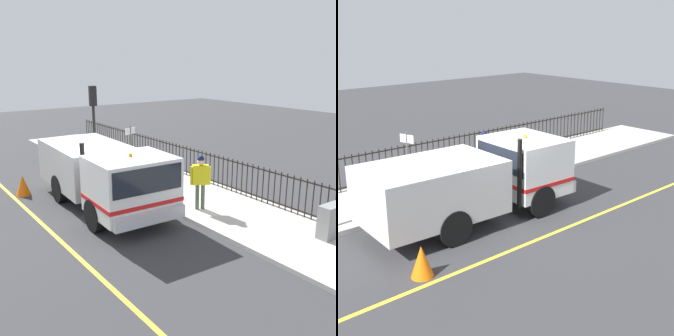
# 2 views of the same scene
# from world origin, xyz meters

# --- Properties ---
(ground_plane) EXTENTS (58.38, 58.38, 0.00)m
(ground_plane) POSITION_xyz_m (0.00, 0.00, 0.00)
(ground_plane) COLOR #38383A
(ground_plane) RESTS_ON ground
(sidewalk_slab) EXTENTS (3.18, 26.54, 0.12)m
(sidewalk_slab) POSITION_xyz_m (3.32, 0.00, 0.06)
(sidewalk_slab) COLOR beige
(sidewalk_slab) RESTS_ON ground
(lane_marking) EXTENTS (0.12, 23.88, 0.01)m
(lane_marking) POSITION_xyz_m (-1.95, 0.00, 0.00)
(lane_marking) COLOR yellow
(lane_marking) RESTS_ON ground
(work_truck) EXTENTS (2.60, 6.39, 2.46)m
(work_truck) POSITION_xyz_m (0.23, 0.24, 1.26)
(work_truck) COLOR white
(work_truck) RESTS_ON ground
(worker_standing) EXTENTS (0.56, 0.46, 1.78)m
(worker_standing) POSITION_xyz_m (2.52, -1.81, 1.21)
(worker_standing) COLOR yellow
(worker_standing) RESTS_ON sidewalk_slab
(iron_fence) EXTENTS (0.04, 22.59, 1.23)m
(iron_fence) POSITION_xyz_m (4.66, 0.00, 0.75)
(iron_fence) COLOR black
(iron_fence) RESTS_ON sidewalk_slab
(utility_cabinet) EXTENTS (0.81, 0.37, 0.92)m
(utility_cabinet) POSITION_xyz_m (4.01, -5.53, 0.59)
(utility_cabinet) COLOR gray
(utility_cabinet) RESTS_ON sidewalk_slab
(traffic_cone) EXTENTS (0.52, 0.52, 0.75)m
(traffic_cone) POSITION_xyz_m (-1.57, 3.33, 0.37)
(traffic_cone) COLOR orange
(traffic_cone) RESTS_ON ground
(street_sign) EXTENTS (0.49, 0.17, 2.35)m
(street_sign) POSITION_xyz_m (1.95, 1.52, 1.59)
(street_sign) COLOR #4C4C4C
(street_sign) RESTS_ON sidewalk_slab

